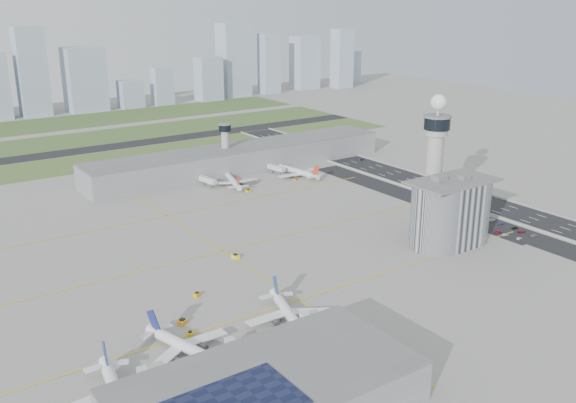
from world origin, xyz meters
TOP-DOWN VIEW (x-y plane):
  - ground at (0.00, 0.00)m, footprint 1000.00×1000.00m
  - grass_strip_0 at (-20.00, 225.00)m, footprint 480.00×50.00m
  - grass_strip_1 at (-20.00, 300.00)m, footprint 480.00×60.00m
  - grass_strip_2 at (-20.00, 380.00)m, footprint 480.00×70.00m
  - runway at (-20.00, 262.00)m, footprint 480.00×22.00m
  - highway at (115.00, 0.00)m, footprint 28.00×500.00m
  - barrier_left at (101.00, 0.00)m, footprint 0.60×500.00m
  - barrier_right at (129.00, 0.00)m, footprint 0.60×500.00m
  - landside_road at (90.00, -10.00)m, footprint 18.00×260.00m
  - parking_lot at (88.00, -22.00)m, footprint 20.00×44.00m
  - taxiway_line_h_0 at (-40.00, -30.00)m, footprint 260.00×0.60m
  - taxiway_line_h_1 at (-40.00, 30.00)m, footprint 260.00×0.60m
  - taxiway_line_h_2 at (-40.00, 90.00)m, footprint 260.00×0.60m
  - taxiway_line_v at (-40.00, 30.00)m, footprint 0.60×260.00m
  - control_tower at (72.00, 8.00)m, footprint 14.00×14.00m
  - secondary_tower at (30.00, 150.00)m, footprint 8.60×8.60m
  - admin_building at (51.99, -22.00)m, footprint 42.00×24.00m
  - terminal_pier at (40.00, 148.00)m, footprint 210.00×32.00m
  - near_terminal at (-88.07, -82.02)m, footprint 84.00×42.00m
  - airplane_near_a at (-120.72, -54.30)m, footprint 39.62×44.48m
  - airplane_near_b at (-92.63, -42.13)m, footprint 41.89×45.85m
  - airplane_near_c at (-52.97, -42.52)m, footprint 41.29×45.15m
  - airplane_far_a at (17.30, 119.89)m, footprint 40.42×44.08m
  - airplane_far_b at (61.96, 112.89)m, footprint 35.79×40.66m
  - jet_bridge_near_0 at (-113.00, -61.00)m, footprint 5.39×14.31m
  - jet_bridge_near_1 at (-83.00, -61.00)m, footprint 5.39×14.31m
  - jet_bridge_near_2 at (-53.00, -61.00)m, footprint 5.39×14.31m
  - jet_bridge_far_0 at (2.00, 132.00)m, footprint 5.39×14.31m
  - jet_bridge_far_1 at (52.00, 132.00)m, footprint 5.39×14.31m
  - tug_0 at (-84.74, -21.56)m, footprint 4.37×3.89m
  - tug_1 at (-86.15, -30.34)m, footprint 3.02×3.45m
  - tug_2 at (-70.36, -4.55)m, footprint 3.40×2.98m
  - tug_3 at (-39.20, 19.32)m, footprint 2.48×3.58m
  - tug_4 at (17.75, 101.83)m, footprint 3.31×2.54m
  - tug_5 at (54.55, 106.03)m, footprint 3.53×3.35m
  - car_lot_0 at (83.75, -37.99)m, footprint 3.39×1.51m
  - car_lot_1 at (82.02, -31.24)m, footprint 3.47×1.67m
  - car_lot_2 at (82.59, -26.74)m, footprint 4.54×2.20m
  - car_lot_3 at (82.53, -17.02)m, footprint 4.12×1.68m
  - car_lot_4 at (83.25, -12.24)m, footprint 3.70×1.57m
  - car_lot_5 at (82.33, -4.18)m, footprint 3.72×1.70m
  - car_lot_6 at (92.72, -39.46)m, footprint 4.04×2.04m
  - car_lot_7 at (92.42, -33.06)m, footprint 4.44×2.24m
  - car_lot_8 at (93.92, -27.90)m, footprint 3.80×1.87m
  - car_lot_9 at (93.67, -20.11)m, footprint 3.64×1.61m
  - car_lot_10 at (94.15, -13.65)m, footprint 4.91×2.87m
  - car_lot_11 at (94.10, -3.43)m, footprint 4.42×2.24m
  - car_hw_1 at (113.99, 38.70)m, footprint 1.29×3.66m
  - car_hw_2 at (122.60, 120.16)m, footprint 2.09×4.14m
  - car_hw_4 at (108.48, 180.70)m, footprint 1.65×3.86m
  - skyline_bldg_8 at (-19.42, 431.56)m, footprint 26.33×21.06m
  - skyline_bldg_9 at (30.27, 432.32)m, footprint 36.96×29.57m
  - skyline_bldg_10 at (73.27, 423.68)m, footprint 23.01×18.41m
  - skyline_bldg_11 at (108.28, 423.34)m, footprint 20.22×16.18m
  - skyline_bldg_12 at (162.17, 421.29)m, footprint 26.14×20.92m
  - skyline_bldg_13 at (201.27, 433.27)m, footprint 32.26×25.81m
  - skyline_bldg_14 at (244.74, 426.38)m, footprint 21.59×17.28m
  - skyline_bldg_15 at (302.83, 435.54)m, footprint 30.25×24.20m
  - skyline_bldg_16 at (345.49, 415.96)m, footprint 23.04×18.43m
  - skyline_bldg_17 at (382.05, 443.29)m, footprint 22.64×18.11m

SIDE VIEW (x-z plane):
  - ground at x=0.00m, z-range 0.00..0.00m
  - taxiway_line_h_0 at x=-40.00m, z-range 0.00..0.01m
  - taxiway_line_h_1 at x=-40.00m, z-range 0.00..0.01m
  - taxiway_line_h_2 at x=-40.00m, z-range 0.00..0.01m
  - taxiway_line_v at x=-40.00m, z-range 0.00..0.01m
  - grass_strip_0 at x=-20.00m, z-range 0.00..0.08m
  - grass_strip_1 at x=-20.00m, z-range 0.00..0.08m
  - grass_strip_2 at x=-20.00m, z-range 0.00..0.08m
  - landside_road at x=90.00m, z-range 0.00..0.08m
  - highway at x=115.00m, z-range 0.00..0.10m
  - parking_lot at x=88.00m, z-range 0.00..0.10m
  - runway at x=-20.00m, z-range 0.01..0.11m
  - car_lot_1 at x=82.02m, z-range 0.00..1.10m
  - car_lot_6 at x=92.72m, z-range 0.00..1.10m
  - car_hw_2 at x=122.60m, z-range 0.00..1.12m
  - car_lot_0 at x=83.75m, z-range 0.00..1.13m
  - car_lot_9 at x=93.67m, z-range 0.00..1.16m
  - car_lot_5 at x=82.33m, z-range 0.00..1.18m
  - car_lot_3 at x=82.53m, z-range 0.00..1.19m
  - barrier_left at x=101.00m, z-range 0.00..1.20m
  - barrier_right at x=129.00m, z-range 0.00..1.20m
  - car_hw_1 at x=113.99m, z-range 0.00..1.21m
  - car_lot_11 at x=94.10m, z-range 0.00..1.23m
  - car_lot_7 at x=92.42m, z-range 0.00..1.24m
  - car_lot_2 at x=82.59m, z-range 0.00..1.24m
  - car_lot_4 at x=83.25m, z-range 0.00..1.25m
  - car_lot_8 at x=93.92m, z-range 0.00..1.25m
  - car_lot_10 at x=94.15m, z-range 0.00..1.29m
  - car_hw_4 at x=108.48m, z-range 0.00..1.30m
  - tug_2 at x=-70.36m, z-range 0.00..1.65m
  - tug_1 at x=-86.15m, z-range 0.00..1.68m
  - tug_5 at x=54.55m, z-range 0.00..1.69m
  - tug_4 at x=17.75m, z-range 0.00..1.75m
  - tug_3 at x=-39.20m, z-range 0.00..2.07m
  - tug_0 at x=-84.74m, z-range 0.00..2.11m
  - jet_bridge_near_0 at x=-113.00m, z-range 0.00..5.70m
  - jet_bridge_near_1 at x=-83.00m, z-range 0.00..5.70m
  - jet_bridge_near_2 at x=-53.00m, z-range 0.00..5.70m
  - jet_bridge_far_0 at x=2.00m, z-range 0.00..5.70m
  - jet_bridge_far_1 at x=52.00m, z-range 0.00..5.70m
  - airplane_far_a at x=17.30m, z-range 0.00..10.25m
  - airplane_far_b at x=61.96m, z-range 0.00..10.40m
  - airplane_near_c at x=-52.97m, z-range 0.00..10.56m
  - airplane_near_b at x=-92.63m, z-range 0.00..10.75m
  - airplane_near_a at x=-120.72m, z-range 0.00..11.05m
  - near_terminal at x=-88.07m, z-range -0.07..12.93m
  - terminal_pier at x=40.00m, z-range 0.00..15.80m
  - skyline_bldg_10 at x=73.27m, z-range 0.00..27.75m
  - admin_building at x=51.99m, z-range -1.45..32.05m
  - secondary_tower at x=30.00m, z-range 2.85..34.75m
  - skyline_bldg_11 at x=108.28m, z-range 0.00..38.97m
  - skyline_bldg_17 at x=382.05m, z-range 0.00..41.06m
  - skyline_bldg_12 at x=162.17m, z-range 0.00..46.89m
  - skyline_bldg_9 at x=30.27m, z-range 0.00..62.11m
  - skyline_bldg_15 at x=302.83m, z-range 0.00..63.40m
  - skyline_bldg_14 at x=244.74m, z-range 0.00..68.75m
  - control_tower at x=72.00m, z-range 2.79..67.29m
  - skyline_bldg_16 at x=345.49m, z-range 0.00..71.56m
  - skyline_bldg_13 at x=201.27m, z-range 0.00..81.20m
  - skyline_bldg_8 at x=-19.42m, z-range 0.00..83.39m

